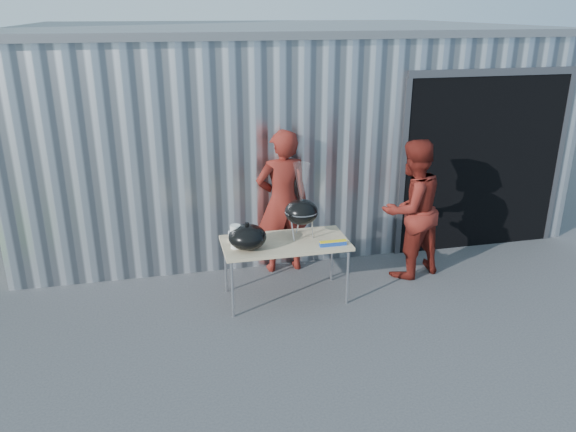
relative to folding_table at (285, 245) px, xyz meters
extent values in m
plane|color=#3F3F41|center=(-0.18, -0.75, -0.71)|extent=(80.00, 80.00, 0.00)
cube|color=silver|center=(0.62, 3.95, 0.79)|extent=(8.00, 6.00, 3.00)
cube|color=slate|center=(0.62, 3.95, 2.34)|extent=(8.20, 6.20, 0.10)
cube|color=black|center=(3.12, 1.52, 0.54)|extent=(2.40, 1.20, 2.50)
cube|color=#4C4C51|center=(3.12, 0.95, 1.84)|extent=(2.52, 0.08, 0.10)
cube|color=tan|center=(0.00, 0.00, 0.02)|extent=(1.50, 0.75, 0.04)
cylinder|color=silver|center=(-0.69, -0.32, -0.35)|extent=(0.03, 0.03, 0.71)
cylinder|color=silver|center=(0.69, -0.32, -0.35)|extent=(0.03, 0.03, 0.71)
cylinder|color=silver|center=(-0.69, 0.31, -0.35)|extent=(0.03, 0.03, 0.71)
cylinder|color=silver|center=(0.69, 0.31, -0.35)|extent=(0.03, 0.03, 0.71)
ellipsoid|color=black|center=(0.22, 0.08, 0.37)|extent=(0.40, 0.40, 0.30)
cylinder|color=silver|center=(0.22, 0.08, 0.38)|extent=(0.41, 0.41, 0.02)
cylinder|color=silver|center=(0.22, 0.08, 0.39)|extent=(0.38, 0.38, 0.01)
cylinder|color=silver|center=(0.22, 0.22, 0.16)|extent=(0.02, 0.02, 0.24)
cylinder|color=silver|center=(0.09, 0.01, 0.16)|extent=(0.02, 0.02, 0.24)
cylinder|color=silver|center=(0.34, 0.01, 0.16)|extent=(0.02, 0.02, 0.24)
cylinder|color=#C26745|center=(0.09, 0.08, 0.41)|extent=(0.02, 0.14, 0.02)
cylinder|color=#C26745|center=(0.12, 0.08, 0.41)|extent=(0.02, 0.14, 0.02)
cylinder|color=#C26745|center=(0.15, 0.08, 0.41)|extent=(0.02, 0.14, 0.02)
cylinder|color=#C26745|center=(0.18, 0.08, 0.41)|extent=(0.02, 0.14, 0.02)
cylinder|color=#C26745|center=(0.22, 0.08, 0.41)|extent=(0.02, 0.14, 0.02)
cylinder|color=#C26745|center=(0.25, 0.08, 0.41)|extent=(0.02, 0.14, 0.02)
cylinder|color=#C26745|center=(0.28, 0.08, 0.41)|extent=(0.02, 0.14, 0.02)
cylinder|color=#C26745|center=(0.31, 0.08, 0.41)|extent=(0.02, 0.14, 0.02)
cylinder|color=#C26745|center=(0.34, 0.08, 0.41)|extent=(0.02, 0.14, 0.02)
cone|color=silver|center=(0.22, 0.08, 0.69)|extent=(0.20, 0.20, 0.55)
ellipsoid|color=black|center=(-0.47, -0.10, 0.18)|extent=(0.44, 0.44, 0.29)
cylinder|color=black|center=(-0.47, -0.10, 0.34)|extent=(0.05, 0.05, 0.03)
cylinder|color=white|center=(-0.60, -0.05, 0.18)|extent=(0.12, 0.12, 0.28)
cube|color=white|center=(-0.55, 0.17, 0.09)|extent=(0.20, 0.15, 0.10)
cube|color=#173D9A|center=(0.52, -0.25, 0.07)|extent=(0.32, 0.05, 0.05)
cube|color=yellow|center=(0.52, -0.25, 0.10)|extent=(0.32, 0.05, 0.01)
imported|color=maroon|center=(0.15, 0.82, 0.26)|extent=(0.73, 0.50, 1.93)
imported|color=maroon|center=(1.74, 0.29, 0.21)|extent=(1.06, 0.93, 1.84)
camera|label=1|loc=(-1.36, -6.01, 2.65)|focal=35.00mm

